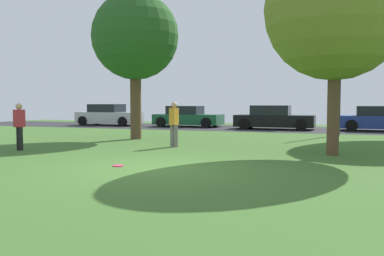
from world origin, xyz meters
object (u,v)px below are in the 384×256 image
at_px(person_walking, 174,122).
at_px(street_lamp_post, 339,89).
at_px(maple_tree_near, 335,10).
at_px(parked_car_silver, 109,116).
at_px(parked_car_blue, 379,120).
at_px(parked_car_black, 274,118).
at_px(maple_tree_far, 135,37).
at_px(person_bystander, 19,125).
at_px(parked_car_green, 188,117).
at_px(frisbee_disc, 118,166).

height_order(person_walking, street_lamp_post, street_lamp_post).
distance_m(maple_tree_near, person_walking, 6.40).
distance_m(person_walking, parked_car_silver, 14.97).
height_order(maple_tree_near, parked_car_blue, maple_tree_near).
relative_size(parked_car_black, street_lamp_post, 1.02).
relative_size(maple_tree_far, parked_car_blue, 1.50).
distance_m(maple_tree_near, person_bystander, 10.61).
bearing_deg(parked_car_blue, parked_car_black, -175.33).
height_order(person_walking, parked_car_green, person_walking).
relative_size(person_bystander, person_walking, 0.97).
bearing_deg(person_walking, parked_car_black, -1.37).
height_order(maple_tree_far, parked_car_silver, maple_tree_far).
bearing_deg(street_lamp_post, person_bystander, -133.52).
xyz_separation_m(frisbee_disc, parked_car_silver, (-10.10, 16.09, 0.66)).
relative_size(parked_car_green, street_lamp_post, 0.97).
xyz_separation_m(maple_tree_near, parked_car_silver, (-15.04, 11.91, -3.65)).
height_order(person_bystander, street_lamp_post, street_lamp_post).
bearing_deg(maple_tree_near, maple_tree_far, 160.60).
height_order(maple_tree_far, street_lamp_post, maple_tree_far).
relative_size(person_walking, street_lamp_post, 0.36).
bearing_deg(parked_car_green, street_lamp_post, -23.97).
xyz_separation_m(frisbee_disc, parked_car_blue, (7.03, 16.18, 0.62)).
height_order(parked_car_silver, parked_car_blue, parked_car_silver).
bearing_deg(person_walking, parked_car_silver, 47.86).
height_order(person_bystander, parked_car_silver, person_bystander).
xyz_separation_m(maple_tree_far, frisbee_disc, (3.23, -7.06, -4.37)).
distance_m(frisbee_disc, parked_car_blue, 17.65).
bearing_deg(parked_car_silver, person_bystander, -69.60).
distance_m(parked_car_green, parked_car_black, 5.76).
distance_m(maple_tree_far, parked_car_silver, 11.94).
bearing_deg(person_walking, maple_tree_near, -87.43).
xyz_separation_m(parked_car_silver, street_lamp_post, (15.09, -3.83, 1.58)).
bearing_deg(street_lamp_post, maple_tree_near, -90.39).
distance_m(person_bystander, parked_car_blue, 18.56).
relative_size(maple_tree_far, person_bystander, 4.03).
bearing_deg(parked_car_silver, parked_car_green, 3.44).
bearing_deg(parked_car_blue, parked_car_green, 178.74).
bearing_deg(maple_tree_near, person_bystander, -166.94).
xyz_separation_m(maple_tree_far, parked_car_blue, (10.26, 9.12, -3.74)).
height_order(parked_car_silver, parked_car_black, parked_car_silver).
xyz_separation_m(frisbee_disc, parked_car_black, (1.31, 15.71, 0.63)).
bearing_deg(parked_car_silver, frisbee_disc, -57.87).
relative_size(person_walking, parked_car_silver, 0.36).
relative_size(person_walking, parked_car_green, 0.37).
bearing_deg(parked_car_green, maple_tree_near, -52.70).
height_order(maple_tree_far, parked_car_blue, maple_tree_far).
height_order(parked_car_green, parked_car_black, parked_car_black).
bearing_deg(parked_car_blue, person_bystander, -129.76).
relative_size(person_bystander, parked_car_black, 0.34).
bearing_deg(parked_car_black, parked_car_green, 172.82).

